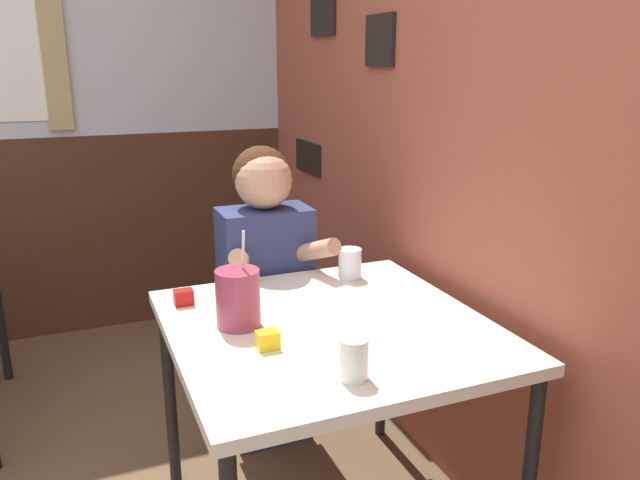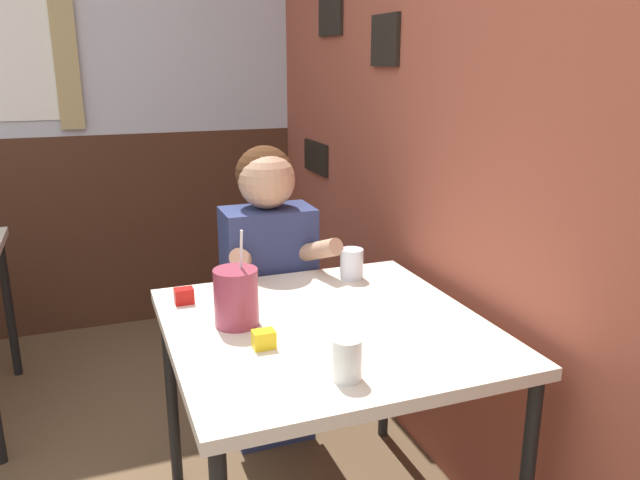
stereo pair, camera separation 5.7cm
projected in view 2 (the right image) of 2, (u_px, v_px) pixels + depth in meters
The scene contains 9 objects.
brick_wall_right at pixel (377, 94), 2.61m from camera, with size 0.08×4.32×2.70m.
back_wall at pixel (8, 87), 3.17m from camera, with size 5.94×0.09×2.70m.
main_table at pixel (326, 343), 1.86m from camera, with size 0.92×0.94×0.74m.
person_seated at pixel (269, 289), 2.41m from camera, with size 0.42×0.41×1.19m.
cocktail_pitcher at pixel (236, 297), 1.81m from camera, with size 0.13×0.13×0.29m.
glass_near_pitcher at pixel (352, 264), 2.21m from camera, with size 0.08×0.08×0.11m.
glass_center at pixel (347, 359), 1.51m from camera, with size 0.07×0.07×0.11m.
condiment_ketchup at pixel (184, 296), 1.99m from camera, with size 0.06×0.04×0.05m.
condiment_mustard at pixel (264, 339), 1.68m from camera, with size 0.06×0.04×0.05m.
Camera 2 is at (0.33, -1.27, 1.49)m, focal length 35.00 mm.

